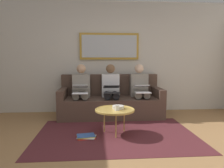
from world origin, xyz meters
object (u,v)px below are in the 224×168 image
object	(u,v)px
laptop_silver	(80,89)
cup	(117,108)
coffee_table	(115,110)
person_right	(81,89)
person_middle	(111,89)
magazine_stack	(86,136)
person_left	(140,88)
laptop_white	(142,89)
couch	(111,102)
laptop_black	(112,89)
framed_mirror	(109,46)
bowl	(118,107)

from	to	relation	value
laptop_silver	cup	bearing A→B (deg)	122.95
coffee_table	person_right	xyz separation A→B (m)	(0.62, -1.15, 0.21)
person_middle	magazine_stack	world-z (taller)	person_middle
person_left	laptop_white	xyz separation A→B (m)	(0.00, 0.24, 0.02)
laptop_white	magazine_stack	xyz separation A→B (m)	(1.13, 1.08, -0.61)
couch	person_left	distance (m)	0.71
laptop_black	person_right	distance (m)	0.68
person_middle	cup	bearing A→B (deg)	90.56
couch	laptop_white	size ratio (longest dim) A/B	5.96
person_left	person_middle	world-z (taller)	same
cup	laptop_silver	world-z (taller)	laptop_silver
person_middle	laptop_silver	world-z (taller)	person_middle
couch	coffee_table	distance (m)	1.22
person_left	coffee_table	bearing A→B (deg)	60.31
person_right	laptop_black	bearing A→B (deg)	159.41
laptop_white	person_left	bearing A→B (deg)	-90.00
person_left	person_middle	bearing A→B (deg)	0.00
person_middle	laptop_silver	size ratio (longest dim) A/B	2.89
couch	person_middle	distance (m)	0.31
person_middle	person_left	bearing A→B (deg)	180.00
framed_mirror	laptop_black	distance (m)	1.16
framed_mirror	laptop_white	size ratio (longest dim) A/B	3.74
framed_mirror	magazine_stack	xyz separation A→B (m)	(0.49, 1.78, -1.52)
person_middle	laptop_silver	xyz separation A→B (m)	(0.64, 0.23, 0.02)
framed_mirror	person_right	size ratio (longest dim) A/B	1.21
cup	laptop_silver	bearing A→B (deg)	-57.05
person_right	magazine_stack	distance (m)	1.45
person_middle	laptop_black	size ratio (longest dim) A/B	3.26
person_right	bowl	bearing A→B (deg)	122.15
person_middle	person_right	xyz separation A→B (m)	(0.64, 0.00, 0.00)
bowl	framed_mirror	bearing A→B (deg)	-88.28
person_left	cup	bearing A→B (deg)	63.07
couch	person_middle	bearing A→B (deg)	90.00
person_right	framed_mirror	bearing A→B (deg)	-144.47
framed_mirror	laptop_black	xyz separation A→B (m)	(0.00, 0.70, -0.92)
laptop_black	person_right	bearing A→B (deg)	-20.59
person_middle	laptop_black	bearing A→B (deg)	90.00
person_middle	person_right	world-z (taller)	same
laptop_black	bowl	bearing A→B (deg)	93.13
framed_mirror	cup	bearing A→B (deg)	90.41
person_left	bowl	bearing A→B (deg)	61.49
bowl	person_right	xyz separation A→B (m)	(0.69, -1.09, 0.17)
person_left	person_middle	size ratio (longest dim) A/B	1.00
framed_mirror	bowl	size ratio (longest dim) A/B	7.05
framed_mirror	coffee_table	world-z (taller)	framed_mirror
cup	bowl	xyz separation A→B (m)	(-0.03, -0.14, -0.02)
framed_mirror	person_middle	xyz separation A→B (m)	(0.00, 0.46, -0.94)
bowl	magazine_stack	bearing A→B (deg)	23.18
coffee_table	laptop_white	world-z (taller)	laptop_white
person_left	person_right	size ratio (longest dim) A/B	1.00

